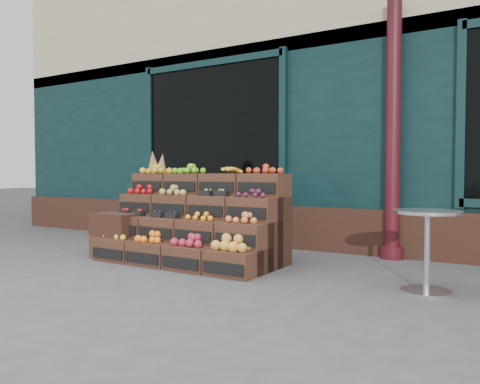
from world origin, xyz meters
The scene contains 6 objects.
ground centered at (0.00, 0.00, 0.00)m, with size 60.00×60.00×0.00m, color #464649.
shop_facade centered at (0.00, 5.11, 2.40)m, with size 12.00×6.24×4.80m.
crate_display centered at (-0.81, 0.66, 0.42)m, with size 2.21×1.10×1.37m.
spare_crates centered at (-1.78, 0.32, 0.28)m, with size 0.57×0.40×0.57m.
bistro_table centered at (1.86, 0.47, 0.46)m, with size 0.59×0.59×0.74m.
shopkeeper centered at (-1.23, 2.95, 0.98)m, with size 0.71×0.47×1.96m, color #144622.
Camera 1 is at (2.55, -3.90, 1.06)m, focal length 35.00 mm.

